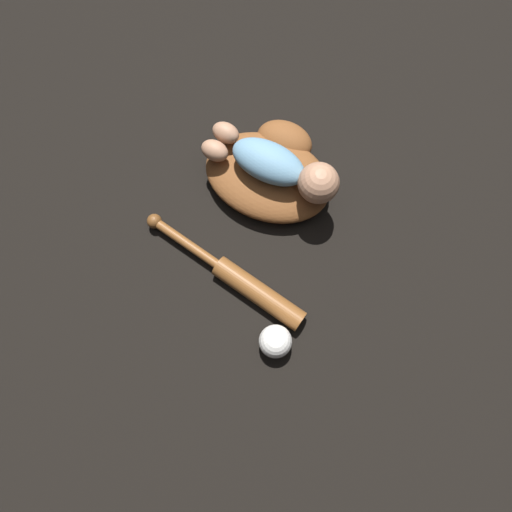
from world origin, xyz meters
name	(u,v)px	position (x,y,z in m)	size (l,w,h in m)	color
ground_plane	(285,176)	(0.00, 0.00, 0.00)	(6.00, 6.00, 0.00)	black
baseball_glove	(271,171)	(-0.03, -0.02, 0.04)	(0.34, 0.29, 0.08)	brown
baby_figure	(279,166)	(-0.01, -0.04, 0.13)	(0.36, 0.13, 0.10)	#6693B2
baseball_bat	(242,282)	(0.02, -0.32, 0.03)	(0.46, 0.14, 0.05)	brown
baseball	(275,341)	(0.15, -0.42, 0.04)	(0.08, 0.08, 0.08)	white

